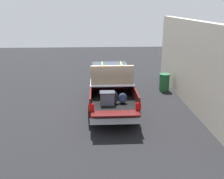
{
  "coord_description": "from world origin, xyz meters",
  "views": [
    {
      "loc": [
        -12.32,
        0.66,
        4.69
      ],
      "look_at": [
        -0.6,
        0.0,
        1.1
      ],
      "focal_mm": 44.39,
      "sensor_mm": 36.0,
      "label": 1
    }
  ],
  "objects": [
    {
      "name": "pickup_truck",
      "position": [
        0.36,
        0.0,
        0.95
      ],
      "size": [
        6.05,
        2.06,
        2.23
      ],
      "color": "#470F0F",
      "rests_on": "ground_plane"
    },
    {
      "name": "ground_plane",
      "position": [
        0.0,
        0.0,
        0.0
      ],
      "size": [
        40.0,
        40.0,
        0.0
      ],
      "primitive_type": "plane",
      "color": "black"
    },
    {
      "name": "building_facade",
      "position": [
        0.13,
        -3.87,
        2.01
      ],
      "size": [
        11.31,
        0.36,
        4.03
      ],
      "primitive_type": "cube",
      "color": "beige",
      "rests_on": "ground_plane"
    },
    {
      "name": "trash_can",
      "position": [
        2.62,
        -3.16,
        0.5
      ],
      "size": [
        0.6,
        0.6,
        0.98
      ],
      "color": "#1E592D",
      "rests_on": "ground_plane"
    }
  ]
}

